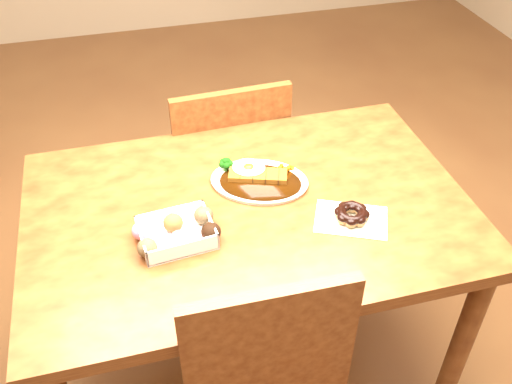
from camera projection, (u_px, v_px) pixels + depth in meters
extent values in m
plane|color=brown|center=(250.00, 365.00, 2.03)|extent=(6.00, 6.00, 0.00)
cube|color=#4E200F|center=(249.00, 211.00, 1.56)|extent=(1.20, 0.80, 0.04)
cylinder|color=#4E200F|center=(459.00, 351.00, 1.65)|extent=(0.06, 0.06, 0.71)
cylinder|color=#4E200F|center=(72.00, 256.00, 1.95)|extent=(0.06, 0.06, 0.71)
cylinder|color=#4E200F|center=(365.00, 204.00, 2.16)|extent=(0.06, 0.06, 0.71)
cube|color=#4E200F|center=(221.00, 168.00, 2.21)|extent=(0.44, 0.44, 0.04)
cylinder|color=#4E200F|center=(251.00, 180.00, 2.52)|extent=(0.04, 0.04, 0.41)
cylinder|color=#4E200F|center=(175.00, 195.00, 2.44)|extent=(0.04, 0.04, 0.41)
cylinder|color=#4E200F|center=(276.00, 230.00, 2.27)|extent=(0.04, 0.04, 0.41)
cylinder|color=#4E200F|center=(192.00, 249.00, 2.19)|extent=(0.04, 0.04, 0.41)
cube|color=#4E200F|center=(233.00, 144.00, 1.92)|extent=(0.40, 0.05, 0.40)
cube|color=#4E200F|center=(270.00, 351.00, 1.28)|extent=(0.40, 0.04, 0.40)
ellipsoid|color=white|center=(259.00, 182.00, 1.62)|extent=(0.33, 0.28, 0.01)
ellipsoid|color=black|center=(260.00, 183.00, 1.60)|extent=(0.28, 0.24, 0.01)
cube|color=#6B380C|center=(258.00, 176.00, 1.61)|extent=(0.17, 0.11, 0.02)
ellipsoid|color=white|center=(249.00, 167.00, 1.62)|extent=(0.12, 0.11, 0.01)
ellipsoid|color=#FFB214|center=(249.00, 167.00, 1.62)|extent=(0.03, 0.03, 0.02)
cube|color=white|center=(176.00, 232.00, 1.43)|extent=(0.20, 0.16, 0.05)
ellipsoid|color=black|center=(147.00, 248.00, 1.38)|extent=(0.05, 0.05, 0.05)
ellipsoid|color=pink|center=(180.00, 240.00, 1.40)|extent=(0.05, 0.05, 0.05)
ellipsoid|color=black|center=(211.00, 232.00, 1.43)|extent=(0.05, 0.05, 0.05)
ellipsoid|color=pink|center=(142.00, 231.00, 1.43)|extent=(0.05, 0.05, 0.05)
ellipsoid|color=brown|center=(173.00, 223.00, 1.45)|extent=(0.05, 0.05, 0.05)
ellipsoid|color=black|center=(204.00, 216.00, 1.47)|extent=(0.05, 0.05, 0.05)
cube|color=silver|center=(351.00, 219.00, 1.50)|extent=(0.23, 0.20, 0.00)
torus|color=olive|center=(352.00, 215.00, 1.49)|extent=(0.12, 0.12, 0.03)
torus|color=black|center=(352.00, 212.00, 1.49)|extent=(0.11, 0.11, 0.02)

